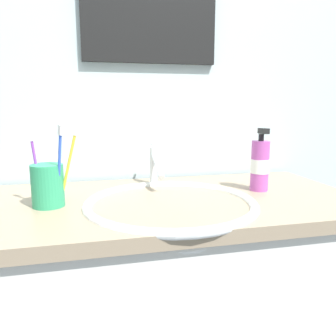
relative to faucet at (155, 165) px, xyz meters
name	(u,v)px	position (x,y,z in m)	size (l,w,h in m)	color
tiled_wall_back	(149,77)	(0.01, 0.16, 0.28)	(2.27, 0.04, 2.40)	silver
vanity_counter	(169,334)	(0.01, -0.15, -0.49)	(1.07, 0.54, 0.85)	silver
sink_basin	(171,216)	(0.00, -0.21, -0.10)	(0.45, 0.45, 0.10)	white
faucet	(155,165)	(0.00, 0.00, 0.00)	(0.02, 0.17, 0.13)	silver
toothbrush_cup	(48,186)	(-0.31, -0.16, -0.01)	(0.08, 0.08, 0.11)	#2D9966
toothbrush_yellow	(69,161)	(-0.25, -0.17, 0.05)	(0.06, 0.03, 0.20)	yellow
toothbrush_purple	(36,163)	(-0.33, -0.14, 0.04)	(0.03, 0.02, 0.18)	purple
toothbrush_blue	(59,161)	(-0.27, -0.18, 0.05)	(0.03, 0.04, 0.20)	blue
soap_dispenser	(260,165)	(0.29, -0.13, 0.01)	(0.06, 0.06, 0.19)	#B24CA5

